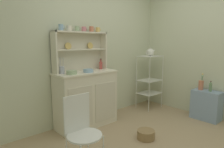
% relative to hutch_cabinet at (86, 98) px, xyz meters
% --- Properties ---
extents(wall_back, '(3.84, 0.05, 2.50)m').
position_rel_hutch_cabinet_xyz_m(wall_back, '(0.33, 0.26, 0.78)').
color(wall_back, beige).
rests_on(wall_back, ground).
extents(wall_right, '(0.05, 3.84, 2.50)m').
position_rel_hutch_cabinet_xyz_m(wall_right, '(1.96, -1.37, 0.78)').
color(wall_right, beige).
rests_on(wall_right, ground).
extents(hutch_cabinet, '(1.03, 0.45, 0.92)m').
position_rel_hutch_cabinet_xyz_m(hutch_cabinet, '(0.00, 0.00, 0.00)').
color(hutch_cabinet, silver).
rests_on(hutch_cabinet, ground).
extents(hutch_shelf_unit, '(0.96, 0.18, 0.64)m').
position_rel_hutch_cabinet_xyz_m(hutch_shelf_unit, '(0.00, 0.16, 0.82)').
color(hutch_shelf_unit, beige).
rests_on(hutch_shelf_unit, hutch_cabinet).
extents(bakers_rack, '(0.46, 0.36, 1.11)m').
position_rel_hutch_cabinet_xyz_m(bakers_rack, '(1.53, -0.12, 0.22)').
color(bakers_rack, silver).
rests_on(bakers_rack, ground).
extents(side_shelf_blue, '(0.28, 0.48, 0.53)m').
position_rel_hutch_cabinet_xyz_m(side_shelf_blue, '(1.77, -1.22, -0.21)').
color(side_shelf_blue, '#849EBC').
rests_on(side_shelf_blue, ground).
extents(wire_chair, '(0.36, 0.36, 0.85)m').
position_rel_hutch_cabinet_xyz_m(wire_chair, '(-0.75, -1.00, 0.05)').
color(wire_chair, white).
rests_on(wire_chair, ground).
extents(floor_basket, '(0.25, 0.25, 0.13)m').
position_rel_hutch_cabinet_xyz_m(floor_basket, '(0.37, -0.97, -0.41)').
color(floor_basket, '#93754C').
rests_on(floor_basket, ground).
extents(cup_sky_0, '(0.09, 0.07, 0.09)m').
position_rel_hutch_cabinet_xyz_m(cup_sky_0, '(-0.34, 0.12, 1.14)').
color(cup_sky_0, '#8EB2D1').
rests_on(cup_sky_0, hutch_shelf_unit).
extents(cup_cream_1, '(0.10, 0.08, 0.08)m').
position_rel_hutch_cabinet_xyz_m(cup_cream_1, '(-0.21, 0.12, 1.13)').
color(cup_cream_1, silver).
rests_on(cup_cream_1, hutch_shelf_unit).
extents(cup_sage_2, '(0.08, 0.07, 0.08)m').
position_rel_hutch_cabinet_xyz_m(cup_sage_2, '(-0.06, 0.12, 1.13)').
color(cup_sage_2, '#9EB78E').
rests_on(cup_sage_2, hutch_shelf_unit).
extents(cup_rose_3, '(0.08, 0.07, 0.08)m').
position_rel_hutch_cabinet_xyz_m(cup_rose_3, '(0.06, 0.12, 1.13)').
color(cup_rose_3, '#D17A84').
rests_on(cup_rose_3, hutch_shelf_unit).
extents(cup_terracotta_4, '(0.09, 0.07, 0.09)m').
position_rel_hutch_cabinet_xyz_m(cup_terracotta_4, '(0.22, 0.12, 1.13)').
color(cup_terracotta_4, '#C67556').
rests_on(cup_terracotta_4, hutch_shelf_unit).
extents(cup_gold_5, '(0.09, 0.07, 0.08)m').
position_rel_hutch_cabinet_xyz_m(cup_gold_5, '(0.35, 0.12, 1.13)').
color(cup_gold_5, '#DBB760').
rests_on(cup_gold_5, hutch_shelf_unit).
extents(bowl_mixing_large, '(0.16, 0.16, 0.06)m').
position_rel_hutch_cabinet_xyz_m(bowl_mixing_large, '(-0.30, -0.07, 0.47)').
color(bowl_mixing_large, '#9EB78E').
rests_on(bowl_mixing_large, hutch_cabinet).
extents(bowl_floral_medium, '(0.16, 0.16, 0.05)m').
position_rel_hutch_cabinet_xyz_m(bowl_floral_medium, '(0.00, -0.07, 0.47)').
color(bowl_floral_medium, '#8EB2D1').
rests_on(bowl_floral_medium, hutch_cabinet).
extents(jam_bottle, '(0.06, 0.06, 0.19)m').
position_rel_hutch_cabinet_xyz_m(jam_bottle, '(0.38, 0.09, 0.52)').
color(jam_bottle, '#B74C47').
rests_on(jam_bottle, hutch_cabinet).
extents(utensil_jar, '(0.08, 0.08, 0.25)m').
position_rel_hutch_cabinet_xyz_m(utensil_jar, '(-0.38, 0.08, 0.51)').
color(utensil_jar, '#B2B7C6').
rests_on(utensil_jar, hutch_cabinet).
extents(porcelain_teapot, '(0.24, 0.15, 0.17)m').
position_rel_hutch_cabinet_xyz_m(porcelain_teapot, '(1.53, -0.12, 0.72)').
color(porcelain_teapot, white).
rests_on(porcelain_teapot, bakers_rack).
extents(flower_vase, '(0.09, 0.09, 0.30)m').
position_rel_hutch_cabinet_xyz_m(flower_vase, '(1.77, -1.10, 0.16)').
color(flower_vase, '#C67556').
rests_on(flower_vase, side_shelf_blue).
extents(oil_bottle, '(0.05, 0.05, 0.18)m').
position_rel_hutch_cabinet_xyz_m(oil_bottle, '(1.77, -1.26, 0.13)').
color(oil_bottle, '#6B8C60').
rests_on(oil_bottle, side_shelf_blue).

